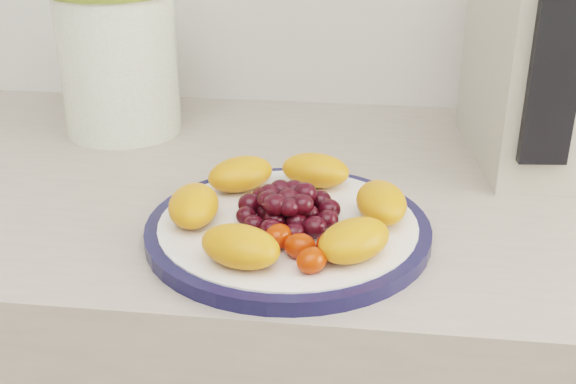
# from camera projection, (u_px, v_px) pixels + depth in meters

# --- Properties ---
(plate_rim) EXTENTS (0.29, 0.29, 0.01)m
(plate_rim) POSITION_uv_depth(u_px,v_px,m) (288.00, 230.00, 0.74)
(plate_rim) COLOR #141539
(plate_rim) RESTS_ON counter
(plate_face) EXTENTS (0.26, 0.26, 0.02)m
(plate_face) POSITION_uv_depth(u_px,v_px,m) (288.00, 229.00, 0.73)
(plate_face) COLOR white
(plate_face) RESTS_ON counter
(canister) EXTENTS (0.16, 0.16, 0.19)m
(canister) POSITION_uv_depth(u_px,v_px,m) (119.00, 64.00, 0.99)
(canister) COLOR #4E6D12
(canister) RESTS_ON counter
(appliance_body) EXTENTS (0.20, 0.26, 0.31)m
(appliance_body) POSITION_uv_depth(u_px,v_px,m) (560.00, 38.00, 0.87)
(appliance_body) COLOR #B2AD9B
(appliance_body) RESTS_ON counter
(appliance_panel) EXTENTS (0.05, 0.02, 0.23)m
(appliance_panel) POSITION_uv_depth(u_px,v_px,m) (556.00, 61.00, 0.76)
(appliance_panel) COLOR black
(appliance_panel) RESTS_ON appliance_body
(fruit_plate) EXTENTS (0.25, 0.25, 0.04)m
(fruit_plate) POSITION_uv_depth(u_px,v_px,m) (288.00, 207.00, 0.72)
(fruit_plate) COLOR orange
(fruit_plate) RESTS_ON plate_face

